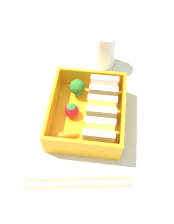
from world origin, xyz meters
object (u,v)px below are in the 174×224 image
sandwich_left (104,90)px  sandwich_center (99,133)px  chopstick_pair (78,182)px  broccoli_floret (77,87)px  drinking_glass (105,49)px  strawberry_far_left (72,109)px  carrot_stick_far_left (65,135)px  sandwich_center_left (102,111)px

sandwich_left → sandwich_center: bearing=0.0°
chopstick_pair → sandwich_left: bearing=171.3°
broccoli_floret → drinking_glass: (-11.21, 4.84, 0.90)cm
chopstick_pair → drinking_glass: bearing=176.0°
sandwich_center → strawberry_far_left: bearing=-132.3°
sandwich_left → chopstick_pair: (18.66, -2.86, -3.35)cm
sandwich_center → carrot_stick_far_left: 6.74cm
sandwich_left → broccoli_floret: 5.60cm
sandwich_left → sandwich_center_left: 5.09cm
sandwich_left → chopstick_pair: size_ratio=0.29×
sandwich_left → strawberry_far_left: 7.70cm
carrot_stick_far_left → drinking_glass: drinking_glass is taller
broccoli_floret → chopstick_pair: bearing=8.2°
chopstick_pair → broccoli_floret: bearing=-171.8°
sandwich_center_left → chopstick_pair: (13.56, -2.86, -3.35)cm
sandwich_center_left → sandwich_center: same height
carrot_stick_far_left → chopstick_pair: carrot_stick_far_left is taller
carrot_stick_far_left → drinking_glass: bearing=165.3°
carrot_stick_far_left → chopstick_pair: (8.31, 3.62, -1.51)cm
sandwich_left → sandwich_center: same height
carrot_stick_far_left → sandwich_center: bearing=91.4°
broccoli_floret → strawberry_far_left: size_ratio=1.15×
strawberry_far_left → drinking_glass: 17.18cm
sandwich_center → sandwich_center_left: bearing=180.0°
sandwich_center → broccoli_floret: size_ratio=1.43×
sandwich_left → carrot_stick_far_left: 12.35cm
sandwich_left → sandwich_center_left: size_ratio=1.00×
sandwich_center_left → broccoli_floret: sandwich_center_left is taller
strawberry_far_left → drinking_glass: size_ratio=0.40×
broccoli_floret → strawberry_far_left: broccoli_floret is taller
sandwich_center_left → chopstick_pair: 14.26cm
sandwich_center → broccoli_floret: bearing=-152.0°
carrot_stick_far_left → chopstick_pair: size_ratio=0.23×
broccoli_floret → carrot_stick_far_left: bearing=-4.8°
chopstick_pair → sandwich_center: bearing=161.3°
chopstick_pair → strawberry_far_left: bearing=-167.3°
sandwich_center_left → strawberry_far_left: bearing=-93.5°
carrot_stick_far_left → drinking_glass: (-21.90, 5.73, 2.56)cm
strawberry_far_left → sandwich_center: bearing=47.7°
broccoli_floret → carrot_stick_far_left: size_ratio=0.90×
sandwich_center → carrot_stick_far_left: bearing=-88.6°
carrot_stick_far_left → drinking_glass: size_ratio=0.51×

